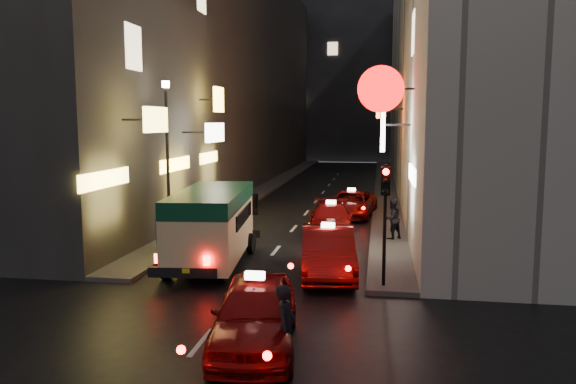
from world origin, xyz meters
The scene contains 14 objects.
building_left centered at (-8.00, 33.99, 9.00)m, with size 7.62×52.13×18.00m.
building_right centered at (8.00, 33.99, 9.00)m, with size 8.03×52.00×18.00m.
building_far centered at (0.00, 66.00, 11.00)m, with size 30.00×10.00×22.00m, color #38373D.
sidewalk_left centered at (-4.25, 34.00, 0.07)m, with size 1.50×52.00×0.15m, color #4B4846.
sidewalk_right centered at (4.25, 34.00, 0.07)m, with size 1.50×52.00×0.15m, color #4B4846.
minibus centered at (-1.74, 10.60, 1.62)m, with size 2.70×6.15×2.56m.
taxi_near centered at (1.23, 4.00, 0.87)m, with size 2.94×5.70×1.90m.
taxi_second centered at (2.25, 9.95, 0.89)m, with size 2.97×5.83×1.95m.
taxi_third centered at (1.79, 16.45, 0.77)m, with size 2.38×5.00×1.71m.
taxi_far centered at (2.42, 21.25, 0.77)m, with size 2.54×5.01×1.70m.
pedestrian_crossing centered at (2.07, 3.03, 0.96)m, with size 0.63×0.41×1.92m, color black.
pedestrian_sidewalk centered at (4.37, 15.24, 1.08)m, with size 0.70×0.44×1.85m, color black.
traffic_light centered at (4.00, 8.47, 2.69)m, with size 0.26×0.43×3.50m.
lamp_post centered at (-4.20, 13.00, 3.72)m, with size 0.28×0.28×6.22m.
Camera 1 is at (3.83, -7.42, 4.85)m, focal length 35.00 mm.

